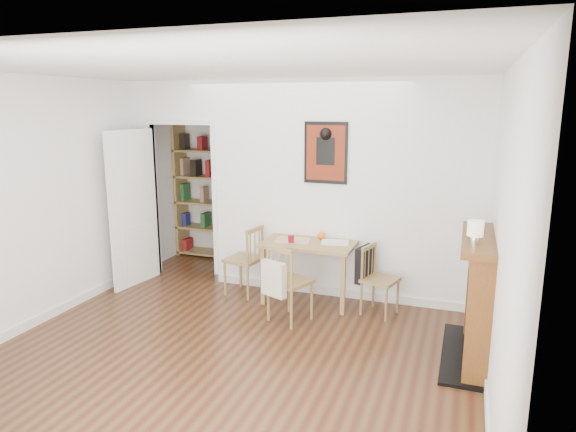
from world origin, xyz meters
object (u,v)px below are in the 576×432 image
at_px(mantel_lamp, 475,230).
at_px(chair_front, 289,282).
at_px(chair_left, 244,260).
at_px(ceramic_jar_b, 474,224).
at_px(chair_right, 379,279).
at_px(dining_table, 310,249).
at_px(bookshelf, 204,190).
at_px(red_glass, 291,239).
at_px(ceramic_jar_a, 475,226).
at_px(notebook, 335,242).
at_px(fireplace, 480,295).
at_px(orange_fruit, 321,236).

bearing_deg(mantel_lamp, chair_front, 163.74).
distance_m(chair_left, ceramic_jar_b, 2.78).
height_order(chair_front, ceramic_jar_b, ceramic_jar_b).
bearing_deg(chair_right, dining_table, 171.82).
xyz_separation_m(dining_table, chair_right, (0.84, -0.12, -0.24)).
bearing_deg(mantel_lamp, chair_left, 156.92).
bearing_deg(chair_right, chair_left, 177.49).
bearing_deg(dining_table, mantel_lamp, -33.04).
bearing_deg(bookshelf, chair_left, -47.10).
height_order(red_glass, ceramic_jar_b, ceramic_jar_b).
xyz_separation_m(dining_table, mantel_lamp, (1.79, -1.16, 0.65)).
height_order(chair_left, chair_right, chair_left).
xyz_separation_m(bookshelf, ceramic_jar_a, (3.87, -2.04, 0.19)).
bearing_deg(dining_table, chair_left, -176.71).
xyz_separation_m(chair_front, ceramic_jar_b, (1.82, 0.07, 0.77)).
distance_m(mantel_lamp, ceramic_jar_a, 0.42).
relative_size(red_glass, notebook, 0.29).
xyz_separation_m(chair_right, mantel_lamp, (0.94, -1.04, 0.88)).
distance_m(fireplace, ceramic_jar_a, 0.62).
xyz_separation_m(bookshelf, orange_fruit, (2.18, -1.15, -0.25)).
distance_m(dining_table, bookshelf, 2.48).
xyz_separation_m(chair_right, orange_fruit, (-0.75, 0.27, 0.37)).
bearing_deg(chair_front, orange_fruit, 80.73).
xyz_separation_m(chair_right, red_glass, (-1.03, 0.00, 0.37)).
bearing_deg(orange_fruit, chair_left, -167.77).
distance_m(chair_front, red_glass, 0.64).
bearing_deg(ceramic_jar_a, dining_table, 157.40).
bearing_deg(mantel_lamp, ceramic_jar_a, 89.79).
bearing_deg(red_glass, dining_table, 32.07).
bearing_deg(fireplace, dining_table, 155.60).
bearing_deg(notebook, chair_front, -116.28).
bearing_deg(ceramic_jar_b, mantel_lamp, -89.93).
relative_size(dining_table, ceramic_jar_b, 12.16).
bearing_deg(chair_right, mantel_lamp, -47.82).
bearing_deg(ceramic_jar_b, orange_fruit, 157.06).
bearing_deg(chair_right, red_glass, 179.85).
xyz_separation_m(dining_table, red_glass, (-0.19, -0.12, 0.13)).
relative_size(red_glass, mantel_lamp, 0.44).
distance_m(chair_left, red_glass, 0.73).
distance_m(orange_fruit, ceramic_jar_a, 1.97).
xyz_separation_m(dining_table, fireplace, (1.87, -0.85, -0.03)).
relative_size(chair_left, orange_fruit, 9.77).
xyz_separation_m(fireplace, ceramic_jar_a, (-0.09, 0.11, 0.61)).
distance_m(notebook, ceramic_jar_a, 1.75).
distance_m(chair_left, notebook, 1.17).
distance_m(chair_right, orange_fruit, 0.88).
height_order(chair_front, bookshelf, bookshelf).
bearing_deg(fireplace, chair_front, 173.47).
relative_size(dining_table, mantel_lamp, 5.18).
bearing_deg(orange_fruit, ceramic_jar_a, -27.95).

